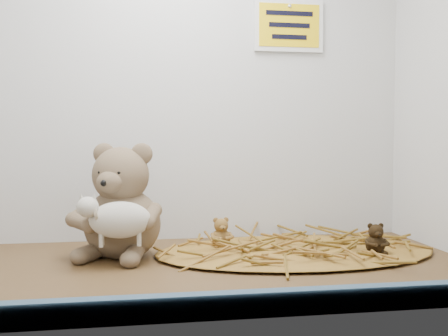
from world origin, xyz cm
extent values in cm
cube|color=#452C17|center=(0.00, 0.00, 0.00)|extent=(120.00, 60.00, 0.40)
cube|color=silver|center=(0.00, 30.00, 45.00)|extent=(120.00, 0.40, 90.00)
cube|color=#3E5A77|center=(0.00, -28.80, 1.80)|extent=(119.28, 2.20, 3.60)
ellipsoid|color=brown|center=(25.92, 8.75, 0.61)|extent=(62.83, 36.48, 1.22)
cube|color=#DFB50B|center=(30.00, 29.40, 55.00)|extent=(16.00, 1.20, 11.00)
camera|label=1|loc=(-6.99, -97.36, 24.88)|focal=40.00mm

